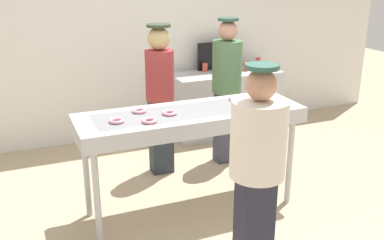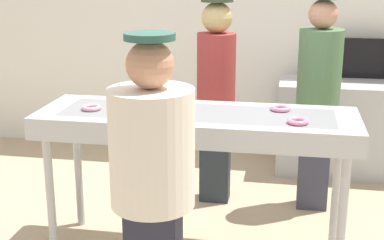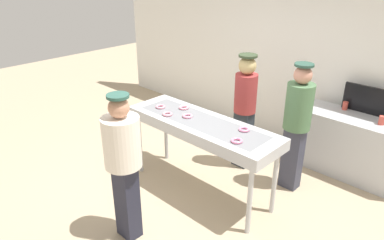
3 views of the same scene
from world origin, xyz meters
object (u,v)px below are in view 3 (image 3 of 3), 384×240
Objects in this scene: strawberry_donut_2 at (237,141)px; worker_assistant at (245,106)px; strawberry_donut_5 at (160,107)px; strawberry_donut_1 at (184,108)px; menu_display at (367,100)px; prep_counter at (352,146)px; worker_baker at (297,121)px; strawberry_donut_0 at (167,114)px; strawberry_donut_4 at (244,129)px; paper_cup_1 at (345,106)px; fryer_conveyor at (201,127)px; paper_cup_0 at (382,120)px; customer_waiting at (123,159)px; strawberry_donut_3 at (188,116)px.

worker_assistant is at bearing 121.57° from strawberry_donut_2.
strawberry_donut_5 is (-1.34, 0.09, 0.00)m from strawberry_donut_2.
menu_display is (1.69, 1.86, 0.04)m from strawberry_donut_1.
strawberry_donut_2 is 0.21× the size of menu_display.
strawberry_donut_1 reaches higher than prep_counter.
worker_baker is 1.13× the size of prep_counter.
strawberry_donut_4 is (0.97, 0.30, 0.00)m from strawberry_donut_0.
menu_display is at bearing 17.99° from paper_cup_1.
worker_baker reaches higher than strawberry_donut_2.
fryer_conveyor reaches higher than paper_cup_0.
strawberry_donut_1 is 0.08× the size of worker_baker.
worker_baker reaches higher than paper_cup_1.
worker_baker is 2.22m from customer_waiting.
customer_waiting is 1.11× the size of prep_counter.
strawberry_donut_3 is 1.37m from worker_baker.
menu_display is at bearing 68.99° from strawberry_donut_4.
paper_cup_0 is at bearing 64.45° from strawberry_donut_2.
worker_baker is at bearing 78.16° from customer_waiting.
strawberry_donut_2 is 0.31m from strawberry_donut_4.
strawberry_donut_3 is 0.08× the size of worker_assistant.
fryer_conveyor is 2.36m from menu_display.
strawberry_donut_5 is at bearing -130.61° from paper_cup_1.
strawberry_donut_1 is 1.39m from customer_waiting.
customer_waiting is at bearing -79.59° from strawberry_donut_3.
prep_counter is (1.94, 1.82, -0.58)m from strawberry_donut_5.
fryer_conveyor is at bearing -125.24° from prep_counter.
strawberry_donut_5 is at bearing 157.28° from strawberry_donut_0.
fryer_conveyor is 0.48m from strawberry_donut_0.
strawberry_donut_0 is at bearing -124.72° from paper_cup_1.
worker_assistant is (0.45, 1.05, -0.07)m from strawberry_donut_0.
strawberry_donut_4 is 1.86m from prep_counter.
strawberry_donut_0 reaches higher than paper_cup_0.
strawberry_donut_1 and strawberry_donut_2 have the same top height.
strawberry_donut_5 is at bearing 176.24° from strawberry_donut_2.
paper_cup_1 is (1.69, 1.98, -0.09)m from strawberry_donut_5.
strawberry_donut_2 is at bearing 77.67° from worker_baker.
strawberry_donut_0 is 1.02m from strawberry_donut_4.
strawberry_donut_0 is 0.09× the size of prep_counter.
menu_display is at bearing 47.85° from strawberry_donut_1.
strawberry_donut_3 is at bearing -125.72° from menu_display.
menu_display is (0.71, 1.86, 0.04)m from strawberry_donut_4.
customer_waiting is (0.44, -1.02, -0.05)m from strawberry_donut_0.
strawberry_donut_2 and strawberry_donut_4 have the same top height.
menu_display reaches higher than strawberry_donut_5.
strawberry_donut_2 is 1.22m from worker_assistant.
strawberry_donut_0 is 1.00× the size of strawberry_donut_2.
fryer_conveyor is at bearing 94.29° from worker_assistant.
fryer_conveyor is at bearing 99.49° from customer_waiting.
worker_baker is 14.54× the size of paper_cup_0.
strawberry_donut_1 is 0.08× the size of worker_assistant.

